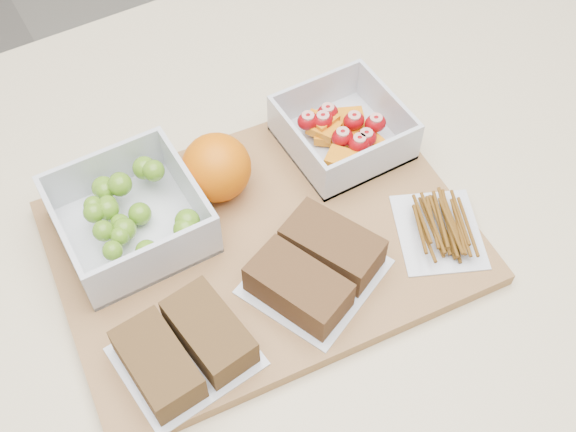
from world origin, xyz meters
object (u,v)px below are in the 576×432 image
object	(u,v)px
cutting_board	(264,242)
sandwich_bag_left	(184,348)
fruit_container	(342,132)
orange	(216,168)
sandwich_bag_center	(315,267)
grape_container	(131,215)
pretzel_bag	(440,226)

from	to	relation	value
cutting_board	sandwich_bag_left	world-z (taller)	sandwich_bag_left
cutting_board	fruit_container	xyz separation A→B (m)	(0.14, 0.07, 0.03)
orange	sandwich_bag_center	xyz separation A→B (m)	(0.03, -0.15, -0.02)
grape_container	pretzel_bag	distance (m)	0.32
grape_container	fruit_container	world-z (taller)	grape_container
grape_container	sandwich_bag_left	size ratio (longest dim) A/B	1.09
orange	fruit_container	bearing A→B (deg)	-4.04
cutting_board	orange	size ratio (longest dim) A/B	5.67
cutting_board	sandwich_bag_left	bearing A→B (deg)	-142.29
fruit_container	sandwich_bag_center	distance (m)	0.18
cutting_board	sandwich_bag_center	world-z (taller)	sandwich_bag_center
grape_container	pretzel_bag	bearing A→B (deg)	-30.84
grape_container	sandwich_bag_center	distance (m)	0.20
sandwich_bag_left	pretzel_bag	xyz separation A→B (m)	(0.29, -0.00, -0.01)
sandwich_bag_center	orange	bearing A→B (deg)	102.31
fruit_container	sandwich_bag_left	size ratio (longest dim) A/B	0.97
cutting_board	orange	xyz separation A→B (m)	(-0.01, 0.08, 0.05)
orange	pretzel_bag	bearing A→B (deg)	-43.86
cutting_board	fruit_container	bearing A→B (deg)	31.20
grape_container	orange	distance (m)	0.10
pretzel_bag	cutting_board	bearing A→B (deg)	152.13
orange	sandwich_bag_center	size ratio (longest dim) A/B	0.46
cutting_board	fruit_container	size ratio (longest dim) A/B	3.36
sandwich_bag_left	fruit_container	bearing A→B (deg)	29.53
fruit_container	pretzel_bag	world-z (taller)	fruit_container
fruit_container	pretzel_bag	size ratio (longest dim) A/B	0.97
grape_container	orange	world-z (taller)	orange
cutting_board	sandwich_bag_center	distance (m)	0.08
sandwich_bag_left	orange	bearing A→B (deg)	54.41
grape_container	cutting_board	bearing A→B (deg)	-34.86
pretzel_bag	sandwich_bag_center	bearing A→B (deg)	172.80
grape_container	sandwich_bag_left	world-z (taller)	grape_container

